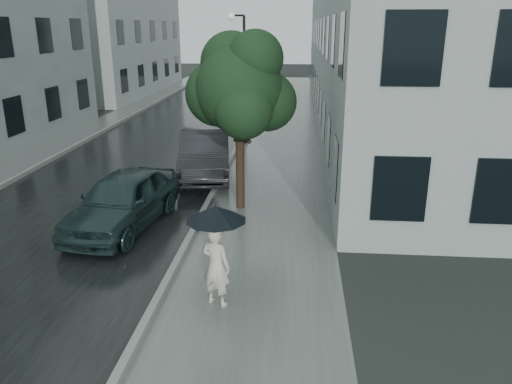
# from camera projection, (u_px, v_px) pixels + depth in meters

# --- Properties ---
(ground) EXTENTS (120.00, 120.00, 0.00)m
(ground) POSITION_uv_depth(u_px,v_px,m) (245.00, 279.00, 10.44)
(ground) COLOR black
(ground) RESTS_ON ground
(sidewalk) EXTENTS (3.50, 60.00, 0.01)m
(sidewalk) POSITION_uv_depth(u_px,v_px,m) (280.00, 147.00, 21.75)
(sidewalk) COLOR slate
(sidewalk) RESTS_ON ground
(kerb_near) EXTENTS (0.15, 60.00, 0.15)m
(kerb_near) POSITION_uv_depth(u_px,v_px,m) (238.00, 144.00, 21.87)
(kerb_near) COLOR slate
(kerb_near) RESTS_ON ground
(asphalt_road) EXTENTS (6.85, 60.00, 0.00)m
(asphalt_road) POSITION_uv_depth(u_px,v_px,m) (160.00, 144.00, 22.18)
(asphalt_road) COLOR black
(asphalt_road) RESTS_ON ground
(kerb_far) EXTENTS (0.15, 60.00, 0.15)m
(kerb_far) POSITION_uv_depth(u_px,v_px,m) (84.00, 141.00, 22.43)
(kerb_far) COLOR slate
(kerb_far) RESTS_ON ground
(sidewalk_far) EXTENTS (1.70, 60.00, 0.01)m
(sidewalk_far) POSITION_uv_depth(u_px,v_px,m) (65.00, 142.00, 22.53)
(sidewalk_far) COLOR #4C5451
(sidewalk_far) RESTS_ON ground
(building_near) EXTENTS (7.02, 36.00, 9.00)m
(building_near) POSITION_uv_depth(u_px,v_px,m) (383.00, 35.00, 26.97)
(building_near) COLOR #8F9D98
(building_near) RESTS_ON ground
(building_far_b) EXTENTS (7.02, 18.00, 8.00)m
(building_far_b) POSITION_uv_depth(u_px,v_px,m) (109.00, 39.00, 38.60)
(building_far_b) COLOR #8F9D98
(building_far_b) RESTS_ON ground
(pedestrian) EXTENTS (0.68, 0.58, 1.58)m
(pedestrian) POSITION_uv_depth(u_px,v_px,m) (216.00, 266.00, 9.27)
(pedestrian) COLOR beige
(pedestrian) RESTS_ON sidewalk
(umbrella) EXTENTS (1.21, 1.21, 1.11)m
(umbrella) POSITION_uv_depth(u_px,v_px,m) (216.00, 213.00, 8.91)
(umbrella) COLOR black
(umbrella) RESTS_ON ground
(street_tree) EXTENTS (3.13, 2.84, 4.97)m
(street_tree) POSITION_uv_depth(u_px,v_px,m) (240.00, 87.00, 13.56)
(street_tree) COLOR #332619
(street_tree) RESTS_ON ground
(lamp_post) EXTENTS (0.84, 0.39, 5.53)m
(lamp_post) POSITION_uv_depth(u_px,v_px,m) (241.00, 71.00, 21.56)
(lamp_post) COLOR black
(lamp_post) RESTS_ON ground
(car_near) EXTENTS (2.34, 4.52, 1.47)m
(car_near) POSITION_uv_depth(u_px,v_px,m) (123.00, 200.00, 12.92)
(car_near) COLOR #1B2E2E
(car_near) RESTS_ON ground
(car_far) EXTENTS (2.34, 4.93, 1.56)m
(car_far) POSITION_uv_depth(u_px,v_px,m) (205.00, 153.00, 17.43)
(car_far) COLOR black
(car_far) RESTS_ON ground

